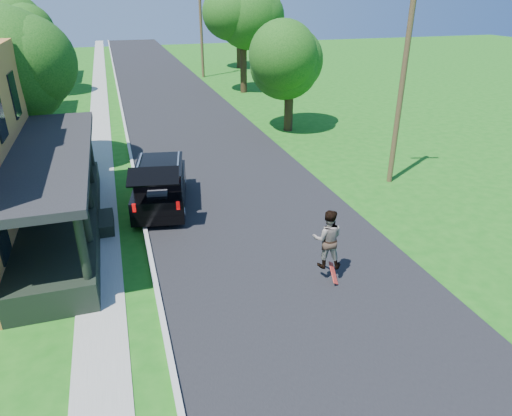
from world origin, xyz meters
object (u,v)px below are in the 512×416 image
object	(u,v)px
black_suv	(160,185)
tree_right_near	(290,53)
skateboarder	(327,239)
utility_pole_near	(402,86)

from	to	relation	value
black_suv	tree_right_near	size ratio (longest dim) A/B	0.73
black_suv	skateboarder	world-z (taller)	black_suv
tree_right_near	utility_pole_near	world-z (taller)	utility_pole_near
tree_right_near	utility_pole_near	distance (m)	9.47
black_suv	tree_right_near	xyz separation A→B (m)	(8.80, 8.89, 3.70)
black_suv	utility_pole_near	distance (m)	10.75
skateboarder	tree_right_near	distance (m)	16.61
utility_pole_near	tree_right_near	bearing A→B (deg)	112.85
black_suv	tree_right_near	bearing A→B (deg)	55.23
tree_right_near	utility_pole_near	xyz separation A→B (m)	(1.40, -9.37, -0.33)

